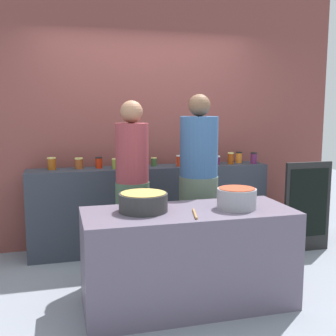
{
  "coord_description": "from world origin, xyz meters",
  "views": [
    {
      "loc": [
        -1.0,
        -3.41,
        1.62
      ],
      "look_at": [
        0.0,
        0.35,
        1.05
      ],
      "focal_mm": 44.46,
      "sensor_mm": 36.0,
      "label": 1
    }
  ],
  "objects": [
    {
      "name": "display_shelf",
      "position": [
        0.0,
        1.1,
        0.48
      ],
      "size": [
        2.7,
        0.36,
        0.96
      ],
      "primitive_type": "cube",
      "color": "#2F343F",
      "rests_on": "ground"
    },
    {
      "name": "cook_in_cap",
      "position": [
        0.32,
        0.4,
        0.79
      ],
      "size": [
        0.39,
        0.39,
        1.74
      ],
      "color": "#51604F",
      "rests_on": "ground"
    },
    {
      "name": "chalkboard_sign",
      "position": [
        1.69,
        0.59,
        0.51
      ],
      "size": [
        0.56,
        0.05,
        1.02
      ],
      "color": "black",
      "rests_on": "ground"
    },
    {
      "name": "cook_with_tongs",
      "position": [
        -0.32,
        0.46,
        0.77
      ],
      "size": [
        0.33,
        0.33,
        1.68
      ],
      "color": "#425942",
      "rests_on": "ground"
    },
    {
      "name": "preserve_jar_8",
      "position": [
        0.78,
        1.08,
        1.01
      ],
      "size": [
        0.08,
        0.08,
        0.1
      ],
      "color": "#591D43",
      "rests_on": "display_shelf"
    },
    {
      "name": "cooking_pot_center",
      "position": [
        0.4,
        -0.34,
        0.88
      ],
      "size": [
        0.32,
        0.32,
        0.17
      ],
      "color": "gray",
      "rests_on": "prep_table"
    },
    {
      "name": "preserve_jar_4",
      "position": [
        -0.3,
        1.07,
        1.03
      ],
      "size": [
        0.08,
        0.08,
        0.13
      ],
      "color": "#295C22",
      "rests_on": "display_shelf"
    },
    {
      "name": "preserve_jar_2",
      "position": [
        -0.57,
        1.13,
        1.02
      ],
      "size": [
        0.08,
        0.08,
        0.12
      ],
      "color": "#B3220A",
      "rests_on": "display_shelf"
    },
    {
      "name": "cooking_pot_left",
      "position": [
        -0.36,
        -0.24,
        0.87
      ],
      "size": [
        0.39,
        0.39,
        0.15
      ],
      "color": "#2D2D2D",
      "rests_on": "prep_table"
    },
    {
      "name": "preserve_jar_6",
      "position": [
        0.04,
        1.14,
        1.01
      ],
      "size": [
        0.07,
        0.07,
        0.1
      ],
      "color": "#304D26",
      "rests_on": "display_shelf"
    },
    {
      "name": "preserve_jar_11",
      "position": [
        1.23,
        1.03,
        1.03
      ],
      "size": [
        0.08,
        0.08,
        0.13
      ],
      "color": "#581E46",
      "rests_on": "display_shelf"
    },
    {
      "name": "ground",
      "position": [
        0.0,
        0.0,
        0.0
      ],
      "size": [
        12.0,
        12.0,
        0.0
      ],
      "primitive_type": "plane",
      "color": "gray"
    },
    {
      "name": "preserve_jar_5",
      "position": [
        -0.14,
        1.07,
        1.02
      ],
      "size": [
        0.07,
        0.07,
        0.12
      ],
      "color": "#335A3A",
      "rests_on": "display_shelf"
    },
    {
      "name": "preserve_jar_10",
      "position": [
        1.09,
        1.14,
        1.03
      ],
      "size": [
        0.08,
        0.08,
        0.13
      ],
      "color": "orange",
      "rests_on": "display_shelf"
    },
    {
      "name": "preserve_jar_9",
      "position": [
        0.95,
        1.07,
        1.03
      ],
      "size": [
        0.07,
        0.07,
        0.14
      ],
      "color": "#95390B",
      "rests_on": "display_shelf"
    },
    {
      "name": "preserve_jar_0",
      "position": [
        -1.07,
        1.15,
        1.03
      ],
      "size": [
        0.09,
        0.09,
        0.13
      ],
      "color": "#964610",
      "rests_on": "display_shelf"
    },
    {
      "name": "prep_table",
      "position": [
        0.0,
        -0.3,
        0.4
      ],
      "size": [
        1.7,
        0.7,
        0.8
      ],
      "primitive_type": "cube",
      "color": "#5A5062",
      "rests_on": "ground"
    },
    {
      "name": "storefront_wall",
      "position": [
        0.0,
        1.45,
        1.5
      ],
      "size": [
        4.8,
        0.12,
        3.0
      ],
      "primitive_type": "cube",
      "color": "brown",
      "rests_on": "ground"
    },
    {
      "name": "preserve_jar_3",
      "position": [
        -0.41,
        1.04,
        1.02
      ],
      "size": [
        0.07,
        0.07,
        0.11
      ],
      "color": "olive",
      "rests_on": "display_shelf"
    },
    {
      "name": "preserve_jar_1",
      "position": [
        -0.79,
        1.14,
        1.02
      ],
      "size": [
        0.09,
        0.09,
        0.12
      ],
      "color": "brown",
      "rests_on": "display_shelf"
    },
    {
      "name": "preserve_jar_7",
      "position": [
        0.33,
        1.06,
        1.02
      ],
      "size": [
        0.08,
        0.08,
        0.12
      ],
      "color": "#AC280F",
      "rests_on": "display_shelf"
    },
    {
      "name": "wooden_spoon",
      "position": [
        0.0,
        -0.46,
        0.81
      ],
      "size": [
        0.08,
        0.27,
        0.02
      ],
      "primitive_type": "cylinder",
      "rotation": [
        1.57,
        0.0,
        2.91
      ],
      "color": "#9E703D",
      "rests_on": "prep_table"
    }
  ]
}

